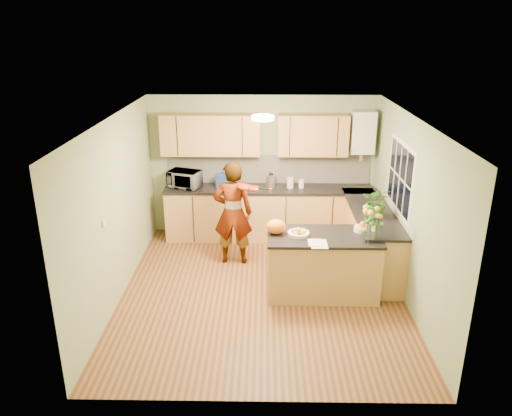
{
  "coord_description": "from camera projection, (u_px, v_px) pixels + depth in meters",
  "views": [
    {
      "loc": [
        0.02,
        -6.35,
        3.66
      ],
      "look_at": [
        -0.09,
        0.5,
        1.1
      ],
      "focal_mm": 35.0,
      "sensor_mm": 36.0,
      "label": 1
    }
  ],
  "objects": [
    {
      "name": "window_right",
      "position": [
        400.0,
        177.0,
        7.22
      ],
      "size": [
        0.01,
        1.3,
        1.05
      ],
      "color": "silver",
      "rests_on": "wall_right"
    },
    {
      "name": "wall_back",
      "position": [
        263.0,
        166.0,
        8.9
      ],
      "size": [
        4.0,
        0.02,
        2.5
      ],
      "primitive_type": "cube",
      "color": "gray",
      "rests_on": "floor"
    },
    {
      "name": "potted_plant",
      "position": [
        378.0,
        202.0,
        7.33
      ],
      "size": [
        0.53,
        0.49,
        0.48
      ],
      "primitive_type": "imported",
      "rotation": [
        0.0,
        0.0,
        -0.32
      ],
      "color": "#336722",
      "rests_on": "right_counter"
    },
    {
      "name": "ceiling",
      "position": [
        263.0,
        119.0,
        6.36
      ],
      "size": [
        4.0,
        4.5,
        0.02
      ],
      "primitive_type": "cube",
      "color": "white",
      "rests_on": "wall_back"
    },
    {
      "name": "orange_bag",
      "position": [
        276.0,
        227.0,
        6.91
      ],
      "size": [
        0.31,
        0.27,
        0.21
      ],
      "primitive_type": "ellipsoid",
      "rotation": [
        0.0,
        0.0,
        -0.17
      ],
      "color": "orange",
      "rests_on": "peninsula_island"
    },
    {
      "name": "back_counter",
      "position": [
        268.0,
        213.0,
        8.89
      ],
      "size": [
        3.64,
        0.62,
        0.94
      ],
      "color": "tan",
      "rests_on": "floor"
    },
    {
      "name": "blue_box",
      "position": [
        226.0,
        181.0,
        8.71
      ],
      "size": [
        0.37,
        0.33,
        0.24
      ],
      "primitive_type": "cube",
      "rotation": [
        0.0,
        0.0,
        -0.43
      ],
      "color": "navy",
      "rests_on": "back_counter"
    },
    {
      "name": "wall_left",
      "position": [
        116.0,
        210.0,
        6.83
      ],
      "size": [
        0.02,
        4.5,
        2.5
      ],
      "primitive_type": "cube",
      "color": "gray",
      "rests_on": "floor"
    },
    {
      "name": "light_switch",
      "position": [
        104.0,
        223.0,
        6.25
      ],
      "size": [
        0.02,
        0.09,
        0.09
      ],
      "primitive_type": "cube",
      "color": "silver",
      "rests_on": "wall_left"
    },
    {
      "name": "violinist",
      "position": [
        233.0,
        213.0,
        7.84
      ],
      "size": [
        0.62,
        0.42,
        1.69
      ],
      "primitive_type": "imported",
      "rotation": [
        0.0,
        0.0,
        3.12
      ],
      "color": "tan",
      "rests_on": "floor"
    },
    {
      "name": "microwave",
      "position": [
        184.0,
        179.0,
        8.71
      ],
      "size": [
        0.62,
        0.52,
        0.3
      ],
      "primitive_type": "imported",
      "rotation": [
        0.0,
        0.0,
        -0.33
      ],
      "color": "silver",
      "rests_on": "back_counter"
    },
    {
      "name": "papers",
      "position": [
        319.0,
        244.0,
        6.6
      ],
      "size": [
        0.22,
        0.3,
        0.01
      ],
      "primitive_type": "cube",
      "color": "silver",
      "rests_on": "peninsula_island"
    },
    {
      "name": "boiler",
      "position": [
        363.0,
        132.0,
        8.5
      ],
      "size": [
        0.4,
        0.3,
        0.86
      ],
      "color": "silver",
      "rests_on": "wall_back"
    },
    {
      "name": "wall_right",
      "position": [
        409.0,
        211.0,
        6.76
      ],
      "size": [
        0.02,
        4.5,
        2.5
      ],
      "primitive_type": "cube",
      "color": "gray",
      "rests_on": "floor"
    },
    {
      "name": "orange_bowl",
      "position": [
        362.0,
        227.0,
        7.0
      ],
      "size": [
        0.23,
        0.23,
        0.13
      ],
      "color": "beige",
      "rests_on": "peninsula_island"
    },
    {
      "name": "kettle",
      "position": [
        271.0,
        180.0,
        8.72
      ],
      "size": [
        0.16,
        0.16,
        0.3
      ],
      "rotation": [
        0.0,
        0.0,
        -0.39
      ],
      "color": "silver",
      "rests_on": "back_counter"
    },
    {
      "name": "violin",
      "position": [
        245.0,
        187.0,
        7.45
      ],
      "size": [
        0.68,
        0.59,
        0.17
      ],
      "primitive_type": null,
      "rotation": [
        0.17,
        0.0,
        -0.61
      ],
      "color": "#541505",
      "rests_on": "violinist"
    },
    {
      "name": "flower_vase",
      "position": [
        372.0,
        217.0,
        6.59
      ],
      "size": [
        0.29,
        0.29,
        0.53
      ],
      "rotation": [
        0.0,
        0.0,
        0.38
      ],
      "color": "silver",
      "rests_on": "peninsula_island"
    },
    {
      "name": "floor",
      "position": [
        262.0,
        291.0,
        7.23
      ],
      "size": [
        4.5,
        4.5,
        0.0
      ],
      "primitive_type": "plane",
      "color": "#512F17",
      "rests_on": "ground"
    },
    {
      "name": "ceiling_lamp",
      "position": [
        263.0,
        118.0,
        6.65
      ],
      "size": [
        0.3,
        0.3,
        0.07
      ],
      "color": "#FFEABF",
      "rests_on": "ceiling"
    },
    {
      "name": "peninsula_island",
      "position": [
        322.0,
        264.0,
        7.04
      ],
      "size": [
        1.57,
        0.8,
        0.9
      ],
      "color": "tan",
      "rests_on": "floor"
    },
    {
      "name": "right_counter",
      "position": [
        370.0,
        238.0,
        7.84
      ],
      "size": [
        0.62,
        2.24,
        0.94
      ],
      "color": "tan",
      "rests_on": "floor"
    },
    {
      "name": "jar_white",
      "position": [
        301.0,
        184.0,
        8.7
      ],
      "size": [
        0.12,
        0.12,
        0.15
      ],
      "primitive_type": "cylinder",
      "rotation": [
        0.0,
        0.0,
        0.3
      ],
      "color": "silver",
      "rests_on": "back_counter"
    },
    {
      "name": "fruit_dish",
      "position": [
        299.0,
        232.0,
        6.88
      ],
      "size": [
        0.3,
        0.3,
        0.11
      ],
      "color": "beige",
      "rests_on": "peninsula_island"
    },
    {
      "name": "jar_cream",
      "position": [
        290.0,
        183.0,
        8.68
      ],
      "size": [
        0.12,
        0.12,
        0.18
      ],
      "primitive_type": "cylinder",
      "rotation": [
        0.0,
        0.0,
        -0.01
      ],
      "color": "beige",
      "rests_on": "back_counter"
    },
    {
      "name": "splashback",
      "position": [
        268.0,
        169.0,
        8.9
      ],
      "size": [
        3.6,
        0.02,
        0.52
      ],
      "primitive_type": "cube",
      "color": "beige",
      "rests_on": "back_counter"
    },
    {
      "name": "wall_front",
      "position": [
        261.0,
        295.0,
        4.69
      ],
      "size": [
        4.0,
        0.02,
        2.5
      ],
      "primitive_type": "cube",
      "color": "gray",
      "rests_on": "floor"
    },
    {
      "name": "upper_cabinets",
      "position": [
        253.0,
        135.0,
        8.54
      ],
      "size": [
        3.2,
        0.34,
        0.7
      ],
      "color": "tan",
      "rests_on": "wall_back"
    }
  ]
}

